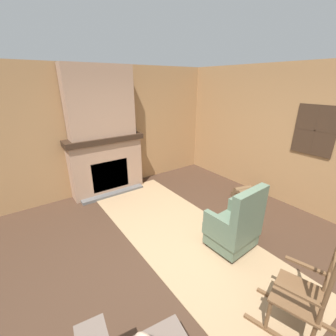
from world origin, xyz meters
TOP-DOWN VIEW (x-y plane):
  - ground_plane at (0.00, 0.00)m, footprint 14.00×14.00m
  - wood_panel_wall_left at (-2.79, 0.00)m, footprint 0.06×6.12m
  - wood_panel_wall_back at (0.01, 2.79)m, footprint 6.12×0.09m
  - fireplace_hearth at (-2.57, 0.00)m, footprint 0.57×1.65m
  - chimney_breast at (-2.58, 0.00)m, footprint 0.32×1.36m
  - area_rug at (-0.41, 0.36)m, footprint 4.17×1.56m
  - armchair at (0.32, 0.78)m, footprint 0.61×0.68m
  - rocking_chair at (1.47, 0.35)m, footprint 0.89×0.64m
  - firewood_stack at (-0.56, 2.23)m, footprint 0.48×0.49m
  - oil_lamp_vase at (-2.62, -0.54)m, footprint 0.11×0.11m
  - storage_case at (-2.62, 0.62)m, footprint 0.18×0.26m

SIDE VIEW (x-z plane):
  - ground_plane at x=0.00m, z-range 0.00..0.00m
  - area_rug at x=-0.41m, z-range 0.00..0.01m
  - firewood_stack at x=-0.56m, z-range -0.01..0.23m
  - armchair at x=0.32m, z-range -0.14..0.90m
  - rocking_chair at x=1.47m, z-range -0.21..1.07m
  - fireplace_hearth at x=-2.57m, z-range 0.00..1.27m
  - storage_case at x=-2.62m, z-range 1.27..1.38m
  - wood_panel_wall_left at x=-2.79m, z-range 0.00..2.69m
  - wood_panel_wall_back at x=0.01m, z-range 0.00..2.70m
  - oil_lamp_vase at x=-2.62m, z-range 1.23..1.53m
  - chimney_breast at x=-2.58m, z-range 1.27..2.67m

